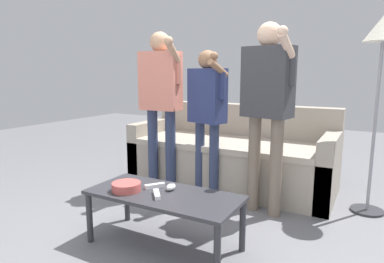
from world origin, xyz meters
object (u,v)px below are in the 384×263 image
Objects in this scene: game_remote_nunchuk at (171,187)px; player_center at (207,107)px; player_left at (161,93)px; floor_lamp at (382,46)px; coffee_table at (164,200)px; snack_bowl at (126,187)px; player_right at (267,97)px; game_remote_wand_near at (157,194)px; couch at (232,157)px; game_remote_wand_far at (155,186)px.

player_center is (-0.19, 0.95, 0.49)m from game_remote_nunchuk.
floor_lamp is at bearing 11.52° from player_left.
coffee_table is 5.28× the size of snack_bowl.
player_center is at bearing 99.73° from coffee_table.
player_left is at bearing 176.61° from player_right.
game_remote_nunchuk is 0.05× the size of floor_lamp.
player_right is at bearing -9.79° from player_center.
coffee_table is at bearing 18.27° from snack_bowl.
game_remote_wand_near is at bearing 2.29° from snack_bowl.
couch reaches higher than snack_bowl.
game_remote_wand_far is at bearing -122.90° from player_right.
snack_bowl is 1.45× the size of game_remote_wand_far.
player_left is at bearing 121.56° from game_remote_wand_far.
game_remote_wand_far is (0.14, 0.15, -0.01)m from snack_bowl.
game_remote_wand_near is at bearing -81.14° from player_center.
snack_bowl is at bearing -161.73° from coffee_table.
coffee_table is 0.11m from game_remote_nunchuk.
game_remote_wand_far is at bearing -90.40° from couch.
snack_bowl is at bearing -177.71° from game_remote_wand_near.
player_right is 1.20m from game_remote_wand_far.
couch is 1.46m from game_remote_nunchuk.
player_left is (-0.70, 0.91, 0.61)m from game_remote_nunchuk.
player_left reaches higher than player_center.
game_remote_wand_near is at bearing -93.36° from coffee_table.
snack_bowl is (-0.15, -1.61, 0.11)m from couch.
player_left is 11.44× the size of game_remote_wand_far.
player_center is at bearing 98.86° from game_remote_wand_near.
floor_lamp is at bearing 46.52° from game_remote_nunchuk.
game_remote_nunchuk is (0.12, -1.45, 0.11)m from couch.
coffee_table is 7.75× the size of game_remote_wand_near.
player_center is (-1.43, -0.36, -0.54)m from floor_lamp.
couch is at bearing 42.53° from player_left.
coffee_table is at bearing -132.11° from floor_lamp.
game_remote_wand_far is at bearing -173.46° from game_remote_nunchuk.
game_remote_nunchuk is 0.13m from game_remote_wand_far.
player_right is (0.44, 0.93, 0.68)m from coffee_table.
player_right reaches higher than game_remote_wand_far.
floor_lamp is (1.36, -0.14, 1.14)m from couch.
player_center is at bearing -166.03° from floor_lamp.
couch is 15.23× the size of game_remote_wand_far.
game_remote_nunchuk is 0.06× the size of player_center.
snack_bowl is at bearing -124.68° from player_right.
player_left reaches higher than couch.
coffee_table is at bearing -85.97° from couch.
game_remote_wand_near is at bearing -50.81° from game_remote_wand_far.
game_remote_nunchuk is at bearing -52.54° from player_left.
floor_lamp is at bearing 47.89° from coffee_table.
coffee_table is at bearing -55.26° from player_left.
player_right reaches higher than snack_bowl.
game_remote_wand_far is at bearing 129.19° from game_remote_wand_near.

